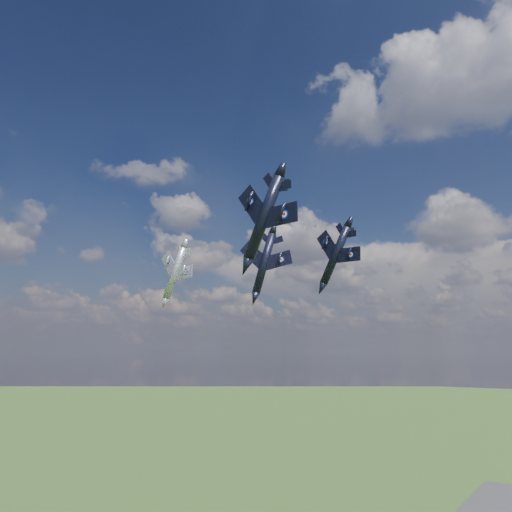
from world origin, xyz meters
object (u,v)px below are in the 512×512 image
Objects in this scene: jet_high_navy at (336,255)px; jet_left_silver at (175,273)px; jet_lead_navy at (264,263)px; jet_right_navy at (264,218)px.

jet_high_navy reaches higher than jet_left_silver.
jet_lead_navy is 0.94× the size of jet_right_navy.
jet_high_navy is at bearing 19.86° from jet_left_silver.
jet_lead_navy is 0.82× the size of jet_left_silver.
jet_lead_navy is 20.14m from jet_right_navy.
jet_right_navy reaches higher than jet_lead_navy.
jet_high_navy reaches higher than jet_right_navy.
jet_left_silver is (-32.85, -8.58, -1.47)m from jet_high_navy.
jet_high_navy is at bearing 108.60° from jet_right_navy.
jet_left_silver is (-31.19, 12.60, 2.94)m from jet_lead_navy.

